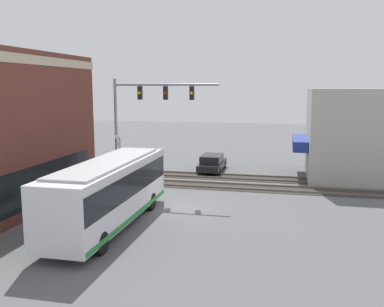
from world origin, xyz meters
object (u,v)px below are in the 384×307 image
Objects in this scene: city_bus at (109,190)px; pedestrian_at_crossing at (140,174)px; parked_car_black at (212,163)px; crossing_signal at (119,155)px.

city_bus is 9.00m from pedestrian_at_crossing.
parked_car_black is 7.73m from pedestrian_at_crossing.
crossing_signal reaches higher than parked_car_black.
crossing_signal is 0.79× the size of parked_car_black.
parked_car_black is at bearing -36.97° from crossing_signal.
city_bus is 2.84× the size of crossing_signal.
crossing_signal is 2.00m from pedestrian_at_crossing.
pedestrian_at_crossing is (0.62, -1.25, -1.44)m from crossing_signal.
parked_car_black is (15.35, -2.60, -1.20)m from city_bus.
city_bus is 2.26× the size of parked_car_black.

